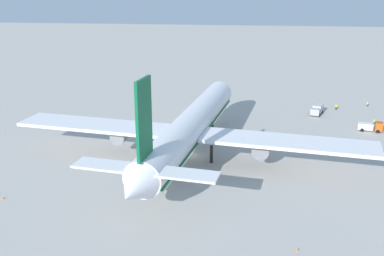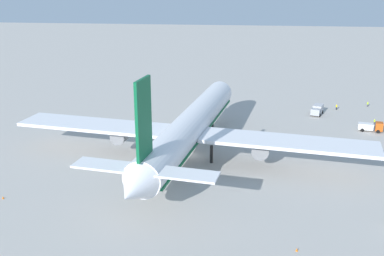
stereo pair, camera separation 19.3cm
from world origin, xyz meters
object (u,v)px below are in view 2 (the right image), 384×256
at_px(service_truck_1, 371,126).
at_px(traffic_cone_0, 48,123).
at_px(service_truck_0, 317,109).
at_px(traffic_cone_1, 297,250).
at_px(ground_worker_1, 368,104).
at_px(ground_worker_3, 336,107).
at_px(ground_worker_0, 374,122).
at_px(traffic_cone_2, 3,197).
at_px(airliner, 190,127).

bearing_deg(service_truck_1, traffic_cone_0, 92.57).
relative_size(service_truck_0, traffic_cone_1, 12.49).
height_order(ground_worker_1, ground_worker_3, ground_worker_3).
bearing_deg(service_truck_0, ground_worker_3, -49.08).
height_order(ground_worker_0, traffic_cone_1, ground_worker_0).
bearing_deg(service_truck_1, traffic_cone_1, 157.12).
bearing_deg(ground_worker_0, service_truck_0, 59.38).
bearing_deg(ground_worker_1, traffic_cone_1, 160.31).
distance_m(traffic_cone_0, traffic_cone_1, 83.03).
relative_size(service_truck_0, traffic_cone_0, 12.49).
xyz_separation_m(service_truck_1, traffic_cone_2, (-47.88, 76.47, -1.05)).
relative_size(airliner, ground_worker_1, 47.59).
bearing_deg(traffic_cone_0, ground_worker_1, -72.81).
xyz_separation_m(traffic_cone_1, traffic_cone_2, (10.67, 51.76, 0.00)).
xyz_separation_m(airliner, traffic_cone_1, (-34.75, -20.25, -6.86)).
height_order(ground_worker_0, ground_worker_1, ground_worker_0).
bearing_deg(ground_worker_1, ground_worker_3, 114.03).
bearing_deg(service_truck_0, airliner, 139.01).
bearing_deg(ground_worker_3, traffic_cone_2, 133.64).
distance_m(ground_worker_0, ground_worker_3, 16.04).
xyz_separation_m(ground_worker_0, traffic_cone_0, (-9.87, 89.66, -0.58)).
xyz_separation_m(ground_worker_0, ground_worker_1, (18.69, -2.64, -0.01)).
distance_m(ground_worker_3, traffic_cone_0, 85.43).
xyz_separation_m(airliner, traffic_cone_2, (-24.08, 31.51, -6.86)).
relative_size(service_truck_1, traffic_cone_1, 11.59).
relative_size(ground_worker_0, traffic_cone_1, 3.07).
relative_size(ground_worker_3, traffic_cone_1, 3.20).
bearing_deg(ground_worker_0, traffic_cone_1, 157.19).
bearing_deg(ground_worker_0, ground_worker_3, 28.55).
distance_m(service_truck_0, ground_worker_3, 8.69).
bearing_deg(ground_worker_3, airliner, 137.83).
relative_size(ground_worker_0, ground_worker_1, 1.01).
height_order(ground_worker_1, traffic_cone_1, ground_worker_1).
height_order(ground_worker_3, traffic_cone_1, ground_worker_3).
bearing_deg(service_truck_1, service_truck_0, 39.39).
bearing_deg(airliner, service_truck_1, -62.10).
height_order(service_truck_1, ground_worker_1, service_truck_1).
xyz_separation_m(airliner, ground_worker_0, (29.75, -47.38, -6.27)).
relative_size(traffic_cone_0, traffic_cone_2, 1.00).
bearing_deg(service_truck_0, traffic_cone_1, 169.96).
relative_size(ground_worker_1, traffic_cone_1, 3.05).
bearing_deg(traffic_cone_2, traffic_cone_1, -101.65).
height_order(service_truck_1, ground_worker_3, service_truck_1).
height_order(airliner, traffic_cone_1, airliner).
distance_m(traffic_cone_0, traffic_cone_2, 45.26).
relative_size(airliner, ground_worker_3, 45.29).
relative_size(service_truck_1, traffic_cone_0, 11.59).
xyz_separation_m(ground_worker_1, traffic_cone_1, (-83.19, 29.77, -0.57)).
bearing_deg(ground_worker_3, ground_worker_0, -151.45).
bearing_deg(service_truck_0, ground_worker_1, -58.64).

